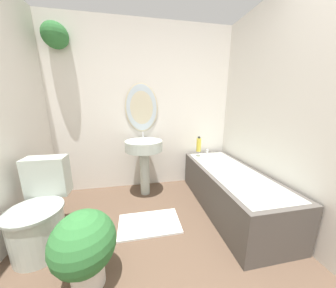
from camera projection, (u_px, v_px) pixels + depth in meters
wall_back at (140, 106)px, 2.49m from camera, size 2.73×0.30×2.40m
wall_right at (290, 113)px, 1.64m from camera, size 0.06×2.44×2.40m
toilet at (41, 215)px, 1.51m from camera, size 0.44×0.61×0.79m
pedestal_sink at (144, 152)px, 2.34m from camera, size 0.51×0.51×0.89m
bathtub at (229, 188)px, 2.09m from camera, size 0.65×1.60×0.58m
shampoo_bottle at (199, 145)px, 2.55m from camera, size 0.07×0.07×0.23m
potted_plant at (84, 246)px, 1.16m from camera, size 0.43×0.43×0.58m
bath_mat at (149, 224)px, 1.84m from camera, size 0.66×0.40×0.02m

